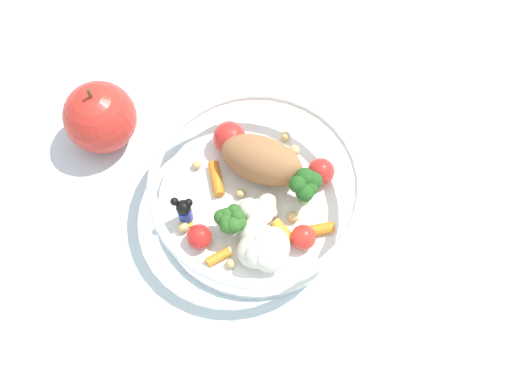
% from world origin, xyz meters
% --- Properties ---
extents(ground_plane, '(2.40, 2.40, 0.00)m').
position_xyz_m(ground_plane, '(0.00, 0.00, 0.00)').
color(ground_plane, silver).
extents(food_container, '(0.20, 0.20, 0.06)m').
position_xyz_m(food_container, '(-0.02, -0.01, 0.03)').
color(food_container, white).
rests_on(food_container, ground_plane).
extents(loose_apple, '(0.07, 0.07, 0.09)m').
position_xyz_m(loose_apple, '(0.13, 0.10, 0.04)').
color(loose_apple, red).
rests_on(loose_apple, ground_plane).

